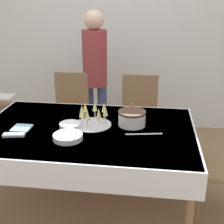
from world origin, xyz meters
TOP-DOWN VIEW (x-y plane):
  - ground_plane at (0.00, 0.00)m, footprint 12.00×12.00m
  - wall_back at (0.00, 1.91)m, footprint 8.00×0.05m
  - dining_table at (0.00, 0.00)m, footprint 1.80×1.18m
  - dining_chair_far_left at (-0.40, 0.91)m, footprint 0.43×0.43m
  - dining_chair_far_right at (0.40, 0.91)m, footprint 0.43×0.43m
  - birthday_cake at (0.37, 0.12)m, footprint 0.23×0.23m
  - champagne_tray at (0.03, 0.08)m, footprint 0.33×0.33m
  - plate_stack_main at (-0.10, -0.23)m, footprint 0.23×0.23m
  - plate_stack_dessert at (-0.14, -0.01)m, footprint 0.18×0.18m
  - cake_knife at (0.48, -0.06)m, footprint 0.30×0.07m
  - fork_pile at (-0.55, -0.22)m, footprint 0.18×0.09m
  - napkin_pile at (-0.54, -0.08)m, footprint 0.15×0.15m
  - person_standing at (-0.13, 1.12)m, footprint 0.28×0.28m
  - high_chair at (-1.20, 0.91)m, footprint 0.33×0.35m

SIDE VIEW (x-z plane):
  - ground_plane at x=0.00m, z-range 0.00..0.00m
  - high_chair at x=-1.20m, z-range 0.13..0.84m
  - dining_chair_far_left at x=-0.40m, z-range 0.05..1.01m
  - dining_chair_far_right at x=0.40m, z-range 0.05..1.01m
  - dining_table at x=0.00m, z-range 0.27..1.01m
  - cake_knife at x=0.48m, z-range 0.74..0.75m
  - napkin_pile at x=-0.54m, z-range 0.74..0.75m
  - fork_pile at x=-0.55m, z-range 0.74..0.76m
  - plate_stack_main at x=-0.10m, z-range 0.74..0.78m
  - plate_stack_dessert at x=-0.14m, z-range 0.74..0.78m
  - birthday_cake at x=0.37m, z-range 0.71..0.91m
  - champagne_tray at x=0.03m, z-range 0.74..0.92m
  - person_standing at x=-0.13m, z-range 0.17..1.81m
  - wall_back at x=0.00m, z-range 0.00..2.70m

